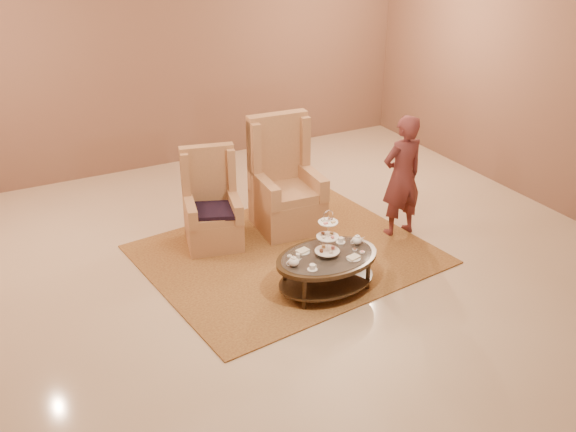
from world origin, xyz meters
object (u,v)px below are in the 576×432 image
armchair_right (284,191)px  person (402,176)px  armchair_left (212,212)px  tea_table (327,262)px

armchair_right → person: person is taller
armchair_left → armchair_right: 0.98m
tea_table → armchair_left: (-0.67, 1.57, 0.05)m
armchair_left → person: size_ratio=0.77×
armchair_right → armchair_left: bearing=-176.0°
tea_table → armchair_right: armchair_right is taller
armchair_left → armchair_right: (0.98, 0.00, 0.08)m
tea_table → person: (1.47, 0.72, 0.42)m
tea_table → person: bearing=24.5°
tea_table → armchair_right: bearing=77.4°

